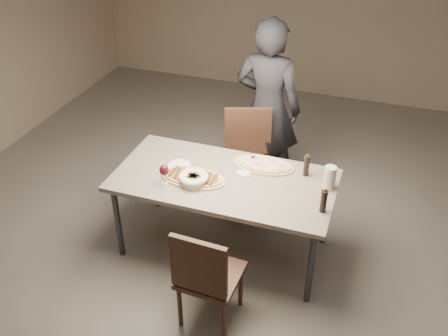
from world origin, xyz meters
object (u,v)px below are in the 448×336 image
(pepper_mill_left, at_px, (307,165))
(diner, at_px, (268,108))
(zucchini_pizza, at_px, (193,177))
(chair_near, at_px, (206,274))
(ham_pizza, at_px, (263,164))
(dining_table, at_px, (224,184))
(bread_basket, at_px, (194,179))
(carafe, at_px, (330,178))
(chair_far, at_px, (248,155))

(pepper_mill_left, xyz_separation_m, diner, (-0.54, 0.81, 0.05))
(pepper_mill_left, distance_m, diner, 0.97)
(zucchini_pizza, bearing_deg, chair_near, -74.07)
(ham_pizza, distance_m, pepper_mill_left, 0.37)
(dining_table, bearing_deg, bread_basket, -143.30)
(zucchini_pizza, bearing_deg, diner, 63.59)
(pepper_mill_left, xyz_separation_m, chair_near, (-0.47, -1.09, -0.34))
(pepper_mill_left, bearing_deg, carafe, -29.79)
(chair_near, bearing_deg, carafe, 57.91)
(dining_table, relative_size, zucchini_pizza, 3.27)
(carafe, distance_m, diner, 1.19)
(bread_basket, distance_m, chair_near, 0.82)
(dining_table, relative_size, carafe, 9.26)
(dining_table, relative_size, chair_far, 1.83)
(chair_near, bearing_deg, zucchini_pizza, 119.94)
(chair_near, bearing_deg, diner, 94.80)
(zucchini_pizza, height_order, chair_far, chair_far)
(dining_table, relative_size, chair_near, 2.00)
(bread_basket, bearing_deg, ham_pizza, 43.32)
(ham_pizza, bearing_deg, bread_basket, -112.89)
(pepper_mill_left, height_order, chair_far, chair_far)
(chair_near, relative_size, diner, 0.50)
(carafe, bearing_deg, ham_pizza, 166.58)
(bread_basket, height_order, chair_far, chair_far)
(diner, bearing_deg, zucchini_pizza, 78.83)
(dining_table, bearing_deg, carafe, 9.92)
(dining_table, xyz_separation_m, chair_far, (-0.01, 0.72, -0.14))
(pepper_mill_left, bearing_deg, zucchini_pizza, -157.64)
(ham_pizza, xyz_separation_m, pepper_mill_left, (0.36, -0.02, 0.08))
(carafe, bearing_deg, dining_table, -170.08)
(ham_pizza, xyz_separation_m, carafe, (0.57, -0.14, 0.08))
(carafe, xyz_separation_m, chair_near, (-0.68, -0.97, -0.34))
(bread_basket, distance_m, diner, 1.26)
(dining_table, height_order, diner, diner)
(zucchini_pizza, distance_m, carafe, 1.09)
(pepper_mill_left, bearing_deg, chair_far, 143.76)
(chair_near, height_order, diner, diner)
(dining_table, xyz_separation_m, zucchini_pizza, (-0.23, -0.09, 0.07))
(ham_pizza, relative_size, chair_far, 0.54)
(zucchini_pizza, xyz_separation_m, bread_basket, (0.03, -0.06, 0.03))
(carafe, xyz_separation_m, chair_far, (-0.83, 0.58, -0.30))
(dining_table, xyz_separation_m, diner, (0.08, 1.07, 0.20))
(pepper_mill_left, height_order, diner, diner)
(dining_table, relative_size, bread_basket, 7.61)
(dining_table, distance_m, bread_basket, 0.28)
(dining_table, height_order, bread_basket, bread_basket)
(diner, bearing_deg, bread_basket, 80.88)
(zucchini_pizza, relative_size, diner, 0.31)
(carafe, bearing_deg, bread_basket, -163.94)
(ham_pizza, height_order, pepper_mill_left, pepper_mill_left)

